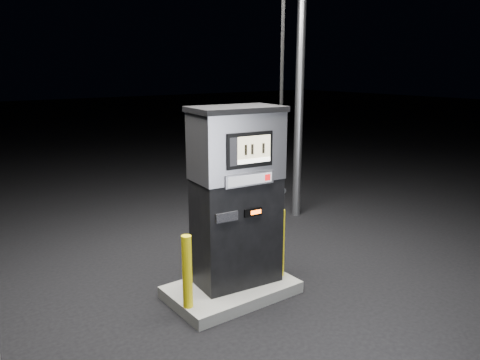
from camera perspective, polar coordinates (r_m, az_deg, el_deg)
ground at (r=6.24m, az=-1.05°, el=-13.82°), size 80.00×80.00×0.00m
pump_island at (r=6.20m, az=-1.05°, el=-13.20°), size 1.60×1.00×0.15m
fuel_dispenser at (r=5.86m, az=-0.40°, el=-1.82°), size 1.28×0.79×4.70m
bollard_left at (r=5.50m, az=-6.46°, el=-11.06°), size 0.14×0.14×0.88m
bollard_right at (r=6.25m, az=4.89°, el=-7.65°), size 0.12×0.12×0.92m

